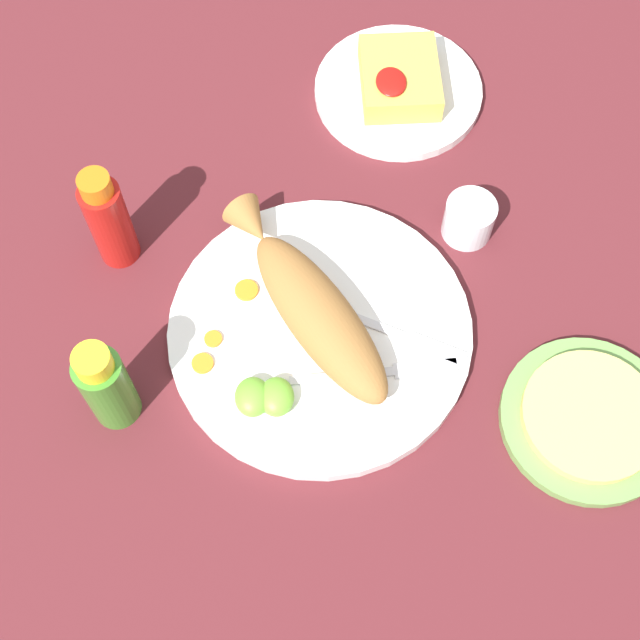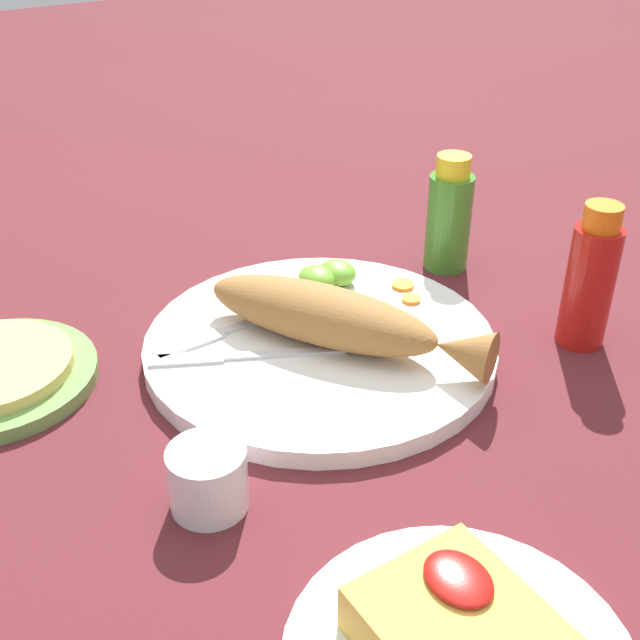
{
  "view_description": "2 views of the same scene",
  "coord_description": "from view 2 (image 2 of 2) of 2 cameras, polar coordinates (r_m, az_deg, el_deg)",
  "views": [
    {
      "loc": [
        0.43,
        -0.02,
        0.92
      ],
      "look_at": [
        0.0,
        0.0,
        0.04
      ],
      "focal_mm": 50.0,
      "sensor_mm": 36.0,
      "label": 1
    },
    {
      "loc": [
        -0.55,
        0.36,
        0.44
      ],
      "look_at": [
        0.0,
        0.0,
        0.04
      ],
      "focal_mm": 45.0,
      "sensor_mm": 36.0,
      "label": 2
    }
  ],
  "objects": [
    {
      "name": "carrot_slice_near",
      "position": [
        0.79,
        7.03,
        -1.08
      ],
      "size": [
        0.03,
        0.03,
        0.0
      ],
      "primitive_type": "cylinder",
      "color": "orange",
      "rests_on": "main_plate"
    },
    {
      "name": "carrot_slice_mid",
      "position": [
        0.85,
        6.51,
        1.48
      ],
      "size": [
        0.02,
        0.02,
        0.0
      ],
      "primitive_type": "cylinder",
      "color": "orange",
      "rests_on": "main_plate"
    },
    {
      "name": "fries_pile",
      "position": [
        0.52,
        10.14,
        -21.39
      ],
      "size": [
        0.12,
        0.1,
        0.04
      ],
      "color": "gold",
      "rests_on": "side_plate_fries"
    },
    {
      "name": "fork_far",
      "position": [
        0.8,
        -6.44,
        -0.68
      ],
      "size": [
        0.02,
        0.19,
        0.0
      ],
      "rotation": [
        0.0,
        0.0,
        7.9
      ],
      "color": "silver",
      "rests_on": "main_plate"
    },
    {
      "name": "fork_near",
      "position": [
        0.76,
        -6.13,
        -2.59
      ],
      "size": [
        0.09,
        0.17,
        0.0
      ],
      "rotation": [
        0.0,
        0.0,
        7.39
      ],
      "color": "silver",
      "rests_on": "main_plate"
    },
    {
      "name": "carrot_slice_far",
      "position": [
        0.88,
        5.92,
        2.49
      ],
      "size": [
        0.02,
        0.02,
        0.0
      ],
      "primitive_type": "cylinder",
      "color": "orange",
      "rests_on": "main_plate"
    },
    {
      "name": "fried_fish",
      "position": [
        0.76,
        1.14,
        0.15
      ],
      "size": [
        0.28,
        0.2,
        0.05
      ],
      "rotation": [
        0.0,
        0.0,
        0.53
      ],
      "color": "#996633",
      "rests_on": "main_plate"
    },
    {
      "name": "hot_sauce_bottle_red",
      "position": [
        0.82,
        18.65,
        2.69
      ],
      "size": [
        0.05,
        0.05,
        0.15
      ],
      "color": "#B21914",
      "rests_on": "ground_plane"
    },
    {
      "name": "hot_sauce_bottle_green",
      "position": [
        0.94,
        9.16,
        7.28
      ],
      "size": [
        0.05,
        0.05,
        0.14
      ],
      "color": "#3D8428",
      "rests_on": "ground_plane"
    },
    {
      "name": "lime_wedge_main",
      "position": [
        0.87,
        1.24,
        3.4
      ],
      "size": [
        0.05,
        0.04,
        0.03
      ],
      "primitive_type": "ellipsoid",
      "color": "#6BB233",
      "rests_on": "main_plate"
    },
    {
      "name": "ground_plane",
      "position": [
        0.79,
        0.0,
        -2.34
      ],
      "size": [
        4.0,
        4.0,
        0.0
      ],
      "primitive_type": "plane",
      "color": "#561E23"
    },
    {
      "name": "main_plate",
      "position": [
        0.79,
        0.0,
        -1.8
      ],
      "size": [
        0.34,
        0.34,
        0.02
      ],
      "primitive_type": "cylinder",
      "color": "white",
      "rests_on": "ground_plane"
    },
    {
      "name": "lime_wedge_side",
      "position": [
        0.86,
        -0.21,
        3.0
      ],
      "size": [
        0.04,
        0.04,
        0.02
      ],
      "primitive_type": "ellipsoid",
      "color": "#6BB233",
      "rests_on": "main_plate"
    },
    {
      "name": "salt_cup",
      "position": [
        0.62,
        -7.95,
        -11.33
      ],
      "size": [
        0.06,
        0.06,
        0.05
      ],
      "color": "silver",
      "rests_on": "ground_plane"
    }
  ]
}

